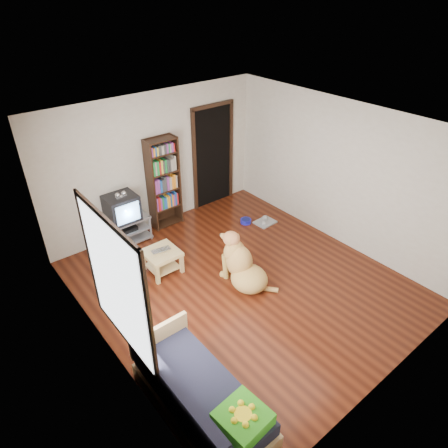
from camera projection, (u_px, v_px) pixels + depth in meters
ground at (241, 283)px, 6.53m from camera, size 5.00×5.00×0.00m
ceiling at (246, 128)px, 5.15m from camera, size 5.00×5.00×0.00m
wall_back at (155, 162)px, 7.49m from camera, size 4.50×0.00×4.50m
wall_front at (400, 309)px, 4.19m from camera, size 4.50×0.00×4.50m
wall_left at (98, 277)px, 4.64m from camera, size 0.00×5.00×5.00m
wall_right at (339, 174)px, 7.04m from camera, size 0.00×5.00×5.00m
green_cushion at (243, 419)px, 4.00m from camera, size 0.52×0.52×0.16m
laptop at (162, 252)px, 6.56m from camera, size 0.35×0.26×0.03m
dog_bowl at (246, 221)px, 8.09m from camera, size 0.22×0.22×0.08m
grey_rag at (265, 222)px, 8.10m from camera, size 0.41×0.34×0.03m
window at (116, 285)px, 4.21m from camera, size 0.03×1.46×1.70m
doorway at (213, 154)px, 8.29m from camera, size 1.03×0.05×2.19m
tv_stand at (125, 230)px, 7.39m from camera, size 0.90×0.45×0.50m
crt_tv at (121, 207)px, 7.15m from camera, size 0.55×0.52×0.58m
bookshelf at (163, 179)px, 7.57m from camera, size 0.60×0.30×1.80m
sofa at (197, 396)px, 4.48m from camera, size 0.80×1.80×0.80m
coffee_table at (162, 257)px, 6.65m from camera, size 0.55×0.55×0.40m
dog at (242, 267)px, 6.36m from camera, size 0.63×1.07×0.91m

